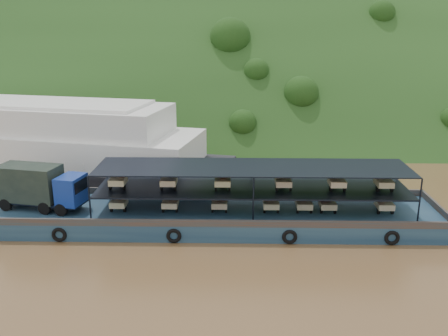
{
  "coord_description": "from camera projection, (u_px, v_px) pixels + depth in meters",
  "views": [
    {
      "loc": [
        -1.11,
        -36.44,
        14.72
      ],
      "look_at": [
        -2.0,
        3.0,
        3.2
      ],
      "focal_mm": 40.0,
      "sensor_mm": 36.0,
      "label": 1
    }
  ],
  "objects": [
    {
      "name": "ground",
      "position": [
        249.0,
        218.0,
        39.07
      ],
      "size": [
        160.0,
        160.0,
        0.0
      ],
      "primitive_type": "plane",
      "color": "brown",
      "rests_on": "ground"
    },
    {
      "name": "hillside",
      "position": [
        243.0,
        126.0,
        73.62
      ],
      "size": [
        140.0,
        39.6,
        39.6
      ],
      "primitive_type": "cube",
      "rotation": [
        0.79,
        0.0,
        0.0
      ],
      "color": "#183212",
      "rests_on": "ground"
    },
    {
      "name": "cargo_barge",
      "position": [
        193.0,
        210.0,
        37.65
      ],
      "size": [
        35.0,
        7.18,
        4.54
      ],
      "color": "#142D48",
      "rests_on": "ground"
    },
    {
      "name": "passenger_ferry",
      "position": [
        33.0,
        146.0,
        47.85
      ],
      "size": [
        39.14,
        17.08,
        7.7
      ],
      "rotation": [
        0.0,
        0.0,
        -0.21
      ],
      "color": "black",
      "rests_on": "ground"
    }
  ]
}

